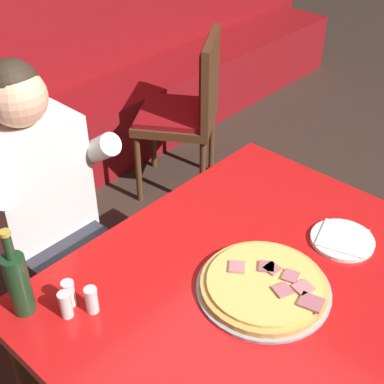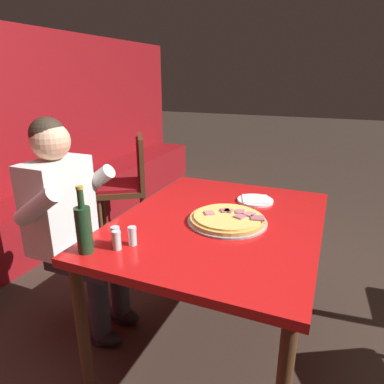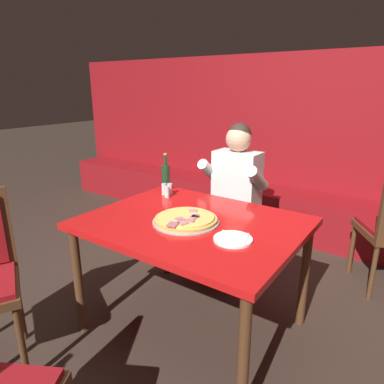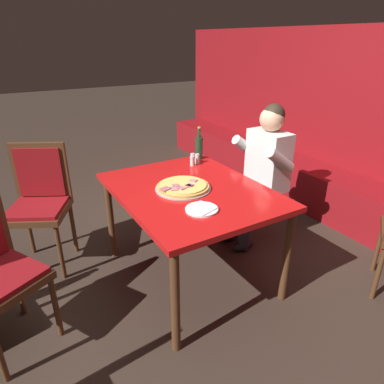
% 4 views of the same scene
% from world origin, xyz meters
% --- Properties ---
extents(ground_plane, '(24.00, 24.00, 0.00)m').
position_xyz_m(ground_plane, '(0.00, 0.00, 0.00)').
color(ground_plane, '#33261E').
extents(main_dining_table, '(1.29, 1.01, 0.77)m').
position_xyz_m(main_dining_table, '(0.00, 0.00, 0.69)').
color(main_dining_table, '#4C2D19').
rests_on(main_dining_table, ground_plane).
extents(pizza, '(0.40, 0.40, 0.05)m').
position_xyz_m(pizza, '(-0.02, -0.05, 0.79)').
color(pizza, '#9E9EA3').
rests_on(pizza, main_dining_table).
extents(plate_white_paper, '(0.21, 0.21, 0.02)m').
position_xyz_m(plate_white_paper, '(0.34, -0.11, 0.78)').
color(plate_white_paper, white).
rests_on(plate_white_paper, main_dining_table).
extents(beer_bottle, '(0.07, 0.07, 0.29)m').
position_xyz_m(beer_bottle, '(-0.54, 0.41, 0.88)').
color(beer_bottle, '#19381E').
rests_on(beer_bottle, main_dining_table).
extents(shaker_parmesan, '(0.04, 0.04, 0.09)m').
position_xyz_m(shaker_parmesan, '(-0.44, 0.33, 0.81)').
color(shaker_parmesan, silver).
rests_on(shaker_parmesan, main_dining_table).
extents(shaker_red_pepper_flakes, '(0.04, 0.04, 0.09)m').
position_xyz_m(shaker_red_pepper_flakes, '(-0.41, 0.26, 0.81)').
color(shaker_red_pepper_flakes, silver).
rests_on(shaker_red_pepper_flakes, main_dining_table).
extents(shaker_oregano, '(0.04, 0.04, 0.09)m').
position_xyz_m(shaker_oregano, '(-0.47, 0.30, 0.81)').
color(shaker_oregano, silver).
rests_on(shaker_oregano, main_dining_table).
extents(diner_seated_blue_shirt, '(0.53, 0.53, 1.27)m').
position_xyz_m(diner_seated_blue_shirt, '(-0.17, 0.82, 0.71)').
color(diner_seated_blue_shirt, black).
rests_on(diner_seated_blue_shirt, ground_plane).
extents(dining_chair_side_aisle, '(0.61, 0.61, 0.97)m').
position_xyz_m(dining_chair_side_aisle, '(1.03, 1.22, 0.56)').
color(dining_chair_side_aisle, '#4C2D19').
rests_on(dining_chair_side_aisle, ground_plane).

